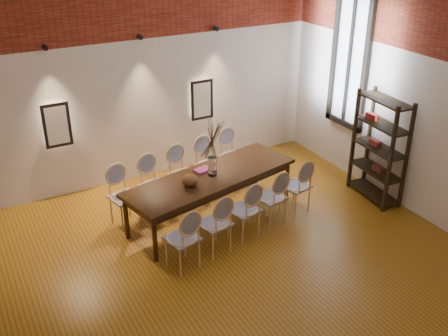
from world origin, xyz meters
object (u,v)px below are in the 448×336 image
chair_far_c (183,175)px  chair_far_d (210,165)px  chair_near_b (214,223)px  chair_far_e (234,156)px  chair_far_b (155,186)px  chair_near_e (295,186)px  chair_far_a (124,197)px  shelving_rack (379,148)px  chair_near_a (182,238)px  book (203,170)px  bowl (190,180)px  chair_near_d (271,197)px  dining_table (212,197)px  vase (212,166)px  chair_near_c (244,210)px

chair_far_c → chair_far_d: same height
chair_near_b → chair_far_e: bearing=41.0°
chair_far_b → chair_far_e: same height
chair_near_e → chair_far_a: size_ratio=1.00×
chair_near_b → chair_far_e: same height
chair_far_e → shelving_rack: size_ratio=0.52×
chair_near_a → chair_far_e: 2.68m
book → shelving_rack: bearing=-18.3°
chair_far_d → bowl: (-0.83, -0.98, 0.37)m
book → shelving_rack: 2.92m
chair_near_d → chair_far_c: 1.57m
chair_far_c → book: (0.11, -0.51, 0.30)m
chair_far_b → book: 0.82m
bowl → shelving_rack: size_ratio=0.13×
chair_far_d → book: size_ratio=3.62×
chair_far_d → shelving_rack: size_ratio=0.52×
dining_table → book: book is taller
shelving_rack → chair_far_b: bearing=164.1°
chair_near_b → chair_far_d: (0.79, 1.67, 0.00)m
chair_near_d → vase: bearing=126.5°
chair_far_c → shelving_rack: shelving_rack is taller
chair_far_b → vase: bearing=128.6°
chair_far_a → chair_far_b: size_ratio=1.00×
chair_near_e → bowl: chair_near_e is taller
book → chair_near_b: bearing=-108.4°
chair_far_a → vase: size_ratio=3.13×
chair_near_e → chair_far_c: size_ratio=1.00×
chair_far_e → bowl: chair_far_e is taller
chair_far_d → chair_far_e: 0.56m
chair_near_d → bowl: 1.28m
dining_table → chair_far_e: (0.94, 0.95, 0.09)m
chair_far_d → vase: vase is taller
book → bowl: bearing=-137.8°
chair_near_c → bowl: 0.90m
chair_far_b → book: size_ratio=3.62×
chair_near_d → shelving_rack: (2.02, -0.12, 0.43)m
chair_near_b → chair_near_c: (0.55, 0.12, 0.00)m
chair_near_c → book: 0.99m
chair_far_a → bowl: size_ratio=3.92×
chair_far_a → shelving_rack: bearing=151.0°
chair_far_c → shelving_rack: bearing=141.3°
bowl → book: 0.53m
chair_near_c → vase: vase is taller
book → chair_far_b: bearing=149.2°
chair_near_e → chair_far_a: bearing=146.9°
chair_near_a → chair_far_a: size_ratio=1.00×
bowl → chair_far_d: bearing=49.9°
chair_near_b → book: bearing=59.3°
chair_near_e → vase: bearing=146.4°
chair_near_d → chair_far_e: bearing=69.0°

